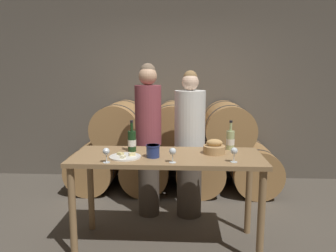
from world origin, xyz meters
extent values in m
plane|color=#564F44|center=(0.00, 0.00, 0.00)|extent=(10.00, 10.00, 0.00)
cube|color=#60594F|center=(0.00, 2.14, 1.60)|extent=(10.00, 0.12, 3.20)
cylinder|color=#A87A47|center=(-1.12, 1.56, 0.32)|extent=(0.65, 0.93, 0.65)
cylinder|color=#2D2D33|center=(-1.12, 1.26, 0.32)|extent=(0.66, 0.02, 0.66)
cylinder|color=#2D2D33|center=(-1.12, 1.86, 0.32)|extent=(0.66, 0.02, 0.66)
cylinder|color=#A87A47|center=(-0.37, 1.56, 0.32)|extent=(0.65, 0.93, 0.65)
cylinder|color=#2D2D33|center=(-0.37, 1.26, 0.32)|extent=(0.66, 0.02, 0.66)
cylinder|color=#2D2D33|center=(-0.37, 1.86, 0.32)|extent=(0.66, 0.02, 0.66)
cylinder|color=#A87A47|center=(0.37, 1.56, 0.32)|extent=(0.65, 0.93, 0.65)
cylinder|color=#2D2D33|center=(0.37, 1.26, 0.32)|extent=(0.66, 0.02, 0.66)
cylinder|color=#2D2D33|center=(0.37, 1.86, 0.32)|extent=(0.66, 0.02, 0.66)
cylinder|color=#A87A47|center=(1.12, 1.56, 0.32)|extent=(0.65, 0.93, 0.65)
cylinder|color=#2D2D33|center=(1.12, 1.26, 0.32)|extent=(0.66, 0.02, 0.66)
cylinder|color=#2D2D33|center=(1.12, 1.86, 0.32)|extent=(0.66, 0.02, 0.66)
cylinder|color=#A87A47|center=(-0.75, 1.56, 0.91)|extent=(0.65, 0.93, 0.65)
cylinder|color=#2D2D33|center=(-0.75, 1.26, 0.91)|extent=(0.66, 0.02, 0.66)
cylinder|color=#2D2D33|center=(-0.75, 1.86, 0.91)|extent=(0.66, 0.02, 0.66)
cylinder|color=#A87A47|center=(0.00, 1.56, 0.91)|extent=(0.65, 0.93, 0.65)
cylinder|color=#2D2D33|center=(0.00, 1.26, 0.91)|extent=(0.66, 0.02, 0.66)
cylinder|color=#2D2D33|center=(0.00, 1.86, 0.91)|extent=(0.66, 0.02, 0.66)
cylinder|color=#A87A47|center=(0.75, 1.56, 0.91)|extent=(0.65, 0.93, 0.65)
cylinder|color=#2D2D33|center=(0.75, 1.26, 0.91)|extent=(0.66, 0.02, 0.66)
cylinder|color=#2D2D33|center=(0.75, 1.86, 0.91)|extent=(0.66, 0.02, 0.66)
cylinder|color=#99754C|center=(-0.82, -0.28, 0.43)|extent=(0.06, 0.06, 0.86)
cylinder|color=#99754C|center=(0.82, -0.28, 0.43)|extent=(0.06, 0.06, 0.86)
cylinder|color=#99754C|center=(-0.82, 0.28, 0.43)|extent=(0.06, 0.06, 0.86)
cylinder|color=#99754C|center=(0.82, 0.28, 0.43)|extent=(0.06, 0.06, 0.86)
cube|color=#99754C|center=(0.00, 0.00, 0.88)|extent=(1.76, 0.68, 0.04)
cylinder|color=#4C4238|center=(-0.25, 0.69, 0.42)|extent=(0.24, 0.24, 0.84)
cylinder|color=#8C3D47|center=(-0.25, 0.69, 1.18)|extent=(0.30, 0.30, 0.67)
sphere|color=tan|center=(-0.25, 0.69, 1.61)|extent=(0.20, 0.20, 0.20)
sphere|color=#75604C|center=(-0.25, 0.70, 1.67)|extent=(0.17, 0.17, 0.17)
cylinder|color=#4C4238|center=(0.22, 0.69, 0.41)|extent=(0.28, 0.28, 0.81)
cylinder|color=silver|center=(0.22, 0.69, 1.13)|extent=(0.34, 0.34, 0.64)
sphere|color=beige|center=(0.22, 0.69, 1.55)|extent=(0.19, 0.19, 0.19)
sphere|color=olive|center=(0.22, 0.70, 1.60)|extent=(0.15, 0.15, 0.15)
cylinder|color=#193819|center=(-0.35, 0.13, 1.00)|extent=(0.08, 0.08, 0.20)
cylinder|color=#193819|center=(-0.35, 0.13, 1.14)|extent=(0.03, 0.03, 0.08)
cylinder|color=black|center=(-0.35, 0.13, 1.19)|extent=(0.03, 0.03, 0.02)
cylinder|color=white|center=(-0.35, 0.13, 0.98)|extent=(0.08, 0.08, 0.06)
cylinder|color=#ADBC7F|center=(0.61, 0.25, 0.99)|extent=(0.08, 0.08, 0.19)
cylinder|color=#ADBC7F|center=(0.61, 0.25, 1.13)|extent=(0.03, 0.03, 0.08)
cylinder|color=black|center=(0.61, 0.25, 1.18)|extent=(0.03, 0.03, 0.02)
cylinder|color=white|center=(0.61, 0.25, 0.98)|extent=(0.08, 0.08, 0.06)
cylinder|color=navy|center=(-0.12, -0.09, 0.95)|extent=(0.12, 0.12, 0.11)
cylinder|color=navy|center=(-0.12, -0.09, 1.01)|extent=(0.13, 0.13, 0.01)
cylinder|color=tan|center=(0.44, 0.08, 0.93)|extent=(0.21, 0.21, 0.07)
ellipsoid|color=tan|center=(0.44, 0.08, 1.00)|extent=(0.15, 0.09, 0.07)
cylinder|color=white|center=(-0.37, -0.11, 0.90)|extent=(0.28, 0.28, 0.01)
cube|color=beige|center=(-0.32, -0.09, 0.92)|extent=(0.07, 0.06, 0.02)
cube|color=#E0CC7F|center=(-0.42, -0.07, 0.92)|extent=(0.07, 0.07, 0.02)
cube|color=beige|center=(-0.38, -0.17, 0.92)|extent=(0.05, 0.06, 0.02)
cylinder|color=white|center=(-0.50, -0.28, 0.90)|extent=(0.06, 0.06, 0.00)
cylinder|color=white|center=(-0.50, -0.28, 0.94)|extent=(0.01, 0.01, 0.07)
sphere|color=white|center=(-0.50, -0.28, 1.00)|extent=(0.06, 0.06, 0.06)
cylinder|color=white|center=(0.06, -0.25, 0.90)|extent=(0.06, 0.06, 0.00)
cylinder|color=white|center=(0.06, -0.25, 0.94)|extent=(0.01, 0.01, 0.07)
sphere|color=white|center=(0.06, -0.25, 1.00)|extent=(0.06, 0.06, 0.06)
cylinder|color=white|center=(0.58, -0.21, 0.90)|extent=(0.06, 0.06, 0.00)
cylinder|color=white|center=(0.58, -0.21, 0.94)|extent=(0.01, 0.01, 0.07)
sphere|color=white|center=(0.58, -0.21, 1.00)|extent=(0.06, 0.06, 0.06)
camera|label=1|loc=(0.16, -2.94, 1.67)|focal=35.00mm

